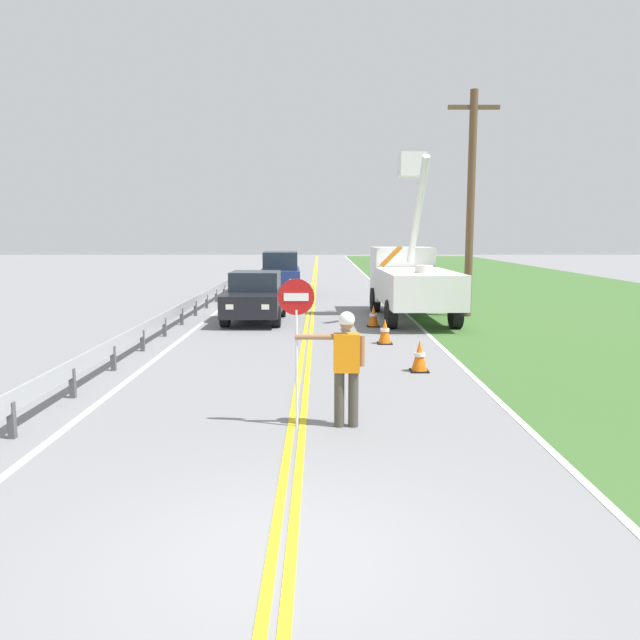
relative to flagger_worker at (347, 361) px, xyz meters
The scene contains 16 objects.
ground_plane 4.21m from the flagger_worker, 100.83° to the right, with size 160.00×160.00×0.00m, color gray.
grass_verge_right 19.35m from the flagger_worker, 55.89° to the left, with size 16.00×110.00×0.01m, color #3D662D.
centerline_yellow_left 16.06m from the flagger_worker, 93.06° to the left, with size 0.11×110.00×0.01m, color yellow.
centerline_yellow_right 16.05m from the flagger_worker, 92.42° to the left, with size 0.11×110.00×0.01m, color yellow.
edge_line_right 16.28m from the flagger_worker, 79.95° to the left, with size 0.12×110.00×0.01m, color silver.
edge_line_left 16.62m from the flagger_worker, 105.26° to the left, with size 0.12×110.00×0.01m, color silver.
flagger_worker is the anchor object (origin of this frame).
stop_sign_paddle 1.02m from the flagger_worker, behind, with size 0.56×0.04×2.33m.
utility_bucket_truck 12.94m from the flagger_worker, 77.49° to the left, with size 2.67×6.87×5.76m.
oncoming_sedan_nearest 11.97m from the flagger_worker, 102.65° to the left, with size 1.95×4.12×1.70m.
oncoming_suv_second 21.13m from the flagger_worker, 96.33° to the left, with size 2.08×4.68×2.10m.
utility_pole_near 14.29m from the flagger_worker, 69.16° to the left, with size 1.80×0.28×7.95m.
traffic_cone_lead 4.36m from the flagger_worker, 65.55° to the left, with size 0.40×0.40×0.70m.
traffic_cone_mid 7.51m from the flagger_worker, 79.40° to the left, with size 0.40×0.40×0.70m.
traffic_cone_tail 10.60m from the flagger_worker, 82.79° to the left, with size 0.40×0.40×0.70m.
guardrail_left_shoulder 13.00m from the flagger_worker, 112.48° to the left, with size 0.10×32.00×0.71m.
Camera 1 is at (0.36, -5.49, 3.03)m, focal length 35.02 mm.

